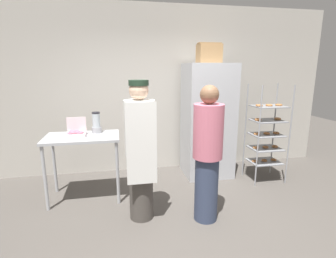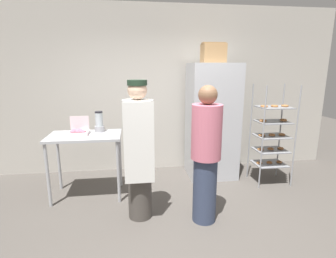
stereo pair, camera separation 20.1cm
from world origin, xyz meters
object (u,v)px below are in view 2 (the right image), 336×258
blender_pitcher (99,123)px  cardboard_storage_box (213,53)px  refrigerator (212,121)px  person_customer (206,155)px  person_baker (139,149)px  baking_rack (272,135)px  donut_box (79,132)px

blender_pitcher → cardboard_storage_box: (1.80, 0.31, 1.02)m
refrigerator → person_customer: size_ratio=1.16×
cardboard_storage_box → person_baker: size_ratio=0.22×
baking_rack → person_baker: bearing=-160.0°
refrigerator → donut_box: bearing=-166.1°
cardboard_storage_box → donut_box: bearing=-167.2°
baking_rack → blender_pitcher: size_ratio=5.26×
donut_box → blender_pitcher: bearing=30.1°
refrigerator → blender_pitcher: 1.87m
refrigerator → baking_rack: 0.99m
refrigerator → blender_pitcher: size_ratio=6.33×
refrigerator → donut_box: 2.17m
baking_rack → cardboard_storage_box: bearing=157.4°
donut_box → blender_pitcher: size_ratio=0.87×
donut_box → person_baker: bearing=-39.9°
person_baker → person_customer: (0.78, -0.19, -0.04)m
cardboard_storage_box → person_baker: 2.08m
blender_pitcher → refrigerator: bearing=11.3°
blender_pitcher → cardboard_storage_box: size_ratio=0.82×
cardboard_storage_box → person_baker: (-1.24, -1.16, -1.19)m
baking_rack → person_baker: 2.29m
cardboard_storage_box → person_customer: cardboard_storage_box is taller
baking_rack → person_customer: 1.68m
refrigerator → cardboard_storage_box: 1.12m
baking_rack → cardboard_storage_box: size_ratio=4.31×
donut_box → person_baker: (0.83, -0.69, -0.08)m
baking_rack → donut_box: size_ratio=6.07×
blender_pitcher → person_customer: (1.33, -1.03, -0.21)m
cardboard_storage_box → person_customer: bearing=-108.9°
baking_rack → donut_box: 2.98m
refrigerator → blender_pitcher: bearing=-168.7°
donut_box → person_baker: size_ratio=0.15×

